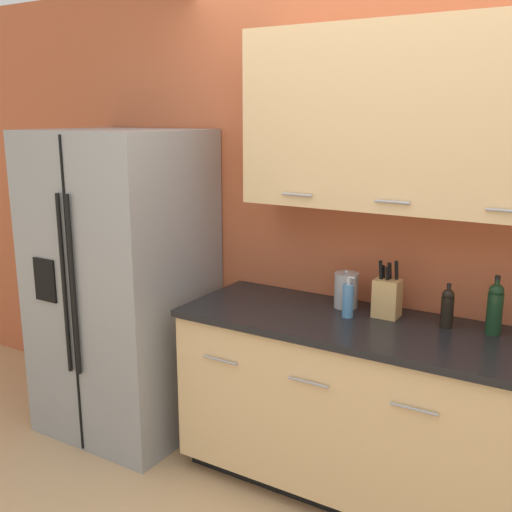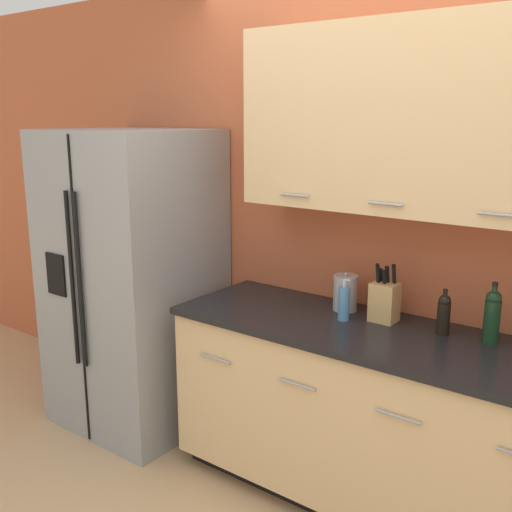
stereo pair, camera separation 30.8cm
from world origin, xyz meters
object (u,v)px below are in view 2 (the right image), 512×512
Objects in this scene: knife_block at (384,301)px; oil_bottle at (444,313)px; refrigerator at (133,281)px; soap_dispenser at (344,303)px; wine_bottle at (492,315)px; steel_canister at (345,293)px.

knife_block is 0.29m from oil_bottle.
refrigerator is at bearing -173.37° from oil_bottle.
refrigerator is 1.38m from soap_dispenser.
wine_bottle is 0.72m from steel_canister.
wine_bottle reaches higher than steel_canister.
wine_bottle is at bearing 10.84° from soap_dispenser.
wine_bottle reaches higher than oil_bottle.
refrigerator reaches higher than steel_canister.
knife_block reaches higher than steel_canister.
knife_block reaches higher than oil_bottle.
refrigerator reaches higher than soap_dispenser.
steel_canister is at bearing 10.77° from refrigerator.
oil_bottle is (0.45, 0.10, 0.01)m from soap_dispenser.
wine_bottle is (2.02, 0.23, 0.14)m from refrigerator.
soap_dispenser is 1.04× the size of steel_canister.
soap_dispenser is (1.37, 0.11, 0.10)m from refrigerator.
refrigerator is 6.31× the size of knife_block.
oil_bottle is at bearing 6.63° from refrigerator.
oil_bottle is at bearing -0.67° from knife_block.
oil_bottle is at bearing -173.31° from wine_bottle.
knife_block is (1.53, 0.21, 0.11)m from refrigerator.
steel_canister is (-0.07, 0.14, 0.00)m from soap_dispenser.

